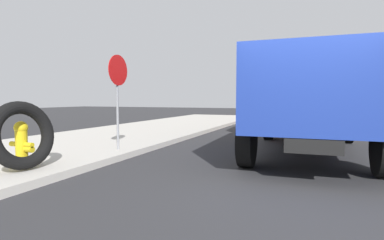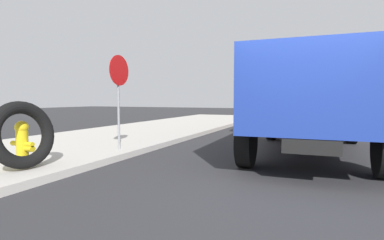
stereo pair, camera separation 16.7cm
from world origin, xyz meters
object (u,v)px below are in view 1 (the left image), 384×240
object	(u,v)px
dump_truck_green	(313,97)
dump_truck_orange	(316,96)
fire_hydrant	(22,142)
stop_sign	(118,84)
dump_truck_red	(309,97)
dump_truck_blue	(309,92)
loose_tire	(22,135)

from	to	relation	value
dump_truck_green	dump_truck_orange	bearing A→B (deg)	-179.50
dump_truck_green	fire_hydrant	bearing A→B (deg)	172.18
fire_hydrant	stop_sign	xyz separation A→B (m)	(2.29, -0.55, 1.19)
dump_truck_orange	dump_truck_red	size ratio (longest dim) A/B	1.00
stop_sign	dump_truck_green	distance (m)	34.87
dump_truck_blue	dump_truck_red	xyz separation A→B (m)	(22.13, 0.25, 0.00)
loose_tire	dump_truck_orange	world-z (taller)	dump_truck_orange
dump_truck_green	stop_sign	bearing A→B (deg)	172.57
loose_tire	dump_truck_blue	world-z (taller)	dump_truck_blue
fire_hydrant	dump_truck_orange	bearing A→B (deg)	-17.18
loose_tire	dump_truck_blue	bearing A→B (deg)	-43.49
dump_truck_blue	fire_hydrant	bearing A→B (deg)	133.77
loose_tire	stop_sign	bearing A→B (deg)	-6.50
dump_truck_orange	stop_sign	bearing A→B (deg)	162.27
loose_tire	dump_truck_orange	bearing A→B (deg)	-16.17
fire_hydrant	stop_sign	world-z (taller)	stop_sign
stop_sign	dump_truck_red	xyz separation A→B (m)	(24.62, -4.18, -0.19)
loose_tire	dump_truck_blue	size ratio (longest dim) A/B	0.18
loose_tire	stop_sign	xyz separation A→B (m)	(2.48, -0.28, 1.02)
dump_truck_red	dump_truck_green	distance (m)	9.96
stop_sign	dump_truck_orange	xyz separation A→B (m)	(14.66, -4.69, -0.19)
fire_hydrant	dump_truck_red	distance (m)	27.33
fire_hydrant	dump_truck_green	world-z (taller)	dump_truck_green
loose_tire	stop_sign	size ratio (longest dim) A/B	0.52
dump_truck_orange	dump_truck_green	size ratio (longest dim) A/B	1.00
fire_hydrant	dump_truck_green	distance (m)	37.22
dump_truck_orange	dump_truck_red	bearing A→B (deg)	2.92
loose_tire	dump_truck_green	distance (m)	37.37
loose_tire	dump_truck_blue	xyz separation A→B (m)	(4.97, -4.71, 0.83)
loose_tire	dump_truck_red	xyz separation A→B (m)	(27.10, -4.46, 0.83)
fire_hydrant	dump_truck_red	world-z (taller)	dump_truck_red
dump_truck_blue	dump_truck_red	distance (m)	22.13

